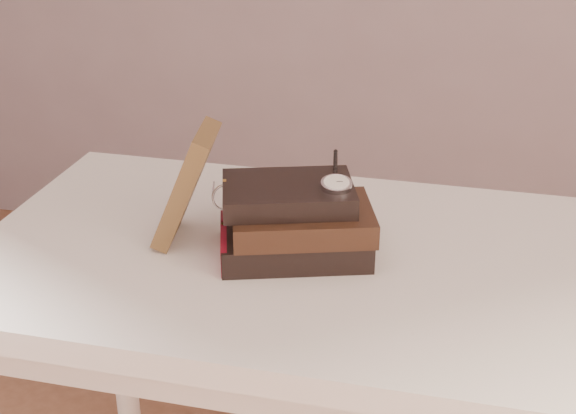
# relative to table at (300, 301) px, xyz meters

# --- Properties ---
(table) EXTENTS (1.00, 0.60, 0.75)m
(table) POSITION_rel_table_xyz_m (0.00, 0.00, 0.00)
(table) COLOR silver
(table) RESTS_ON ground
(book_stack) EXTENTS (0.26, 0.21, 0.11)m
(book_stack) POSITION_rel_table_xyz_m (-0.01, -0.01, 0.14)
(book_stack) COLOR black
(book_stack) RESTS_ON table
(journal) EXTENTS (0.12, 0.13, 0.18)m
(journal) POSITION_rel_table_xyz_m (-0.18, -0.00, 0.18)
(journal) COLOR #46311B
(journal) RESTS_ON table
(pocket_watch) EXTENTS (0.06, 0.15, 0.02)m
(pocket_watch) POSITION_rel_table_xyz_m (0.05, 0.00, 0.21)
(pocket_watch) COLOR silver
(pocket_watch) RESTS_ON book_stack
(eyeglasses) EXTENTS (0.12, 0.13, 0.04)m
(eyeglasses) POSITION_rel_table_xyz_m (-0.10, 0.04, 0.15)
(eyeglasses) COLOR silver
(eyeglasses) RESTS_ON book_stack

